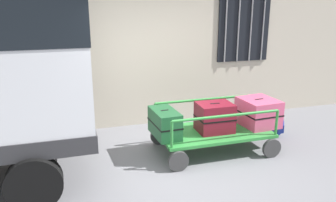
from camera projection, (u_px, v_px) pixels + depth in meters
name	position (u px, v px, depth m)	size (l,w,h in m)	color
ground_plane	(179.00, 169.00, 5.34)	(40.00, 40.00, 0.00)	slate
building_wall	(142.00, 2.00, 6.78)	(12.00, 0.38, 5.00)	#BCB29E
luggage_cart	(213.00, 134.00, 5.94)	(1.97, 1.14, 0.38)	#2D8438
cart_railing	(214.00, 111.00, 5.82)	(1.87, 1.01, 0.44)	#2D8438
suitcase_left_bottom	(165.00, 123.00, 5.64)	(0.41, 0.74, 0.44)	#194C28
suitcase_midleft_bottom	(215.00, 117.00, 5.83)	(0.60, 0.50, 0.50)	maroon
suitcase_center_bottom	(258.00, 112.00, 6.12)	(0.64, 0.72, 0.49)	#CC4C72
backpack	(278.00, 126.00, 6.59)	(0.27, 0.22, 0.44)	navy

